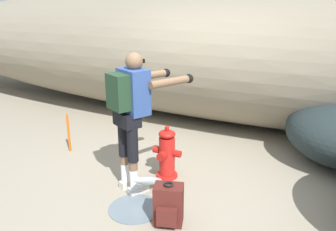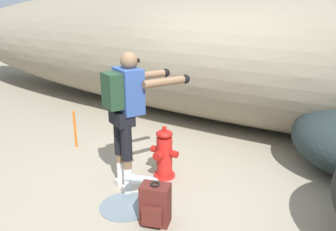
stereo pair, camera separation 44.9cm
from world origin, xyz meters
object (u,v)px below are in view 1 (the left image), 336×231
at_px(spare_backpack, 168,205).
at_px(survey_stake, 69,133).
at_px(fire_hydrant, 167,154).
at_px(utility_worker, 133,106).

xyz_separation_m(spare_backpack, survey_stake, (-2.17, 0.99, 0.08)).
distance_m(spare_backpack, survey_stake, 2.39).
height_order(spare_backpack, survey_stake, survey_stake).
xyz_separation_m(fire_hydrant, spare_backpack, (0.45, -0.90, -0.11)).
bearing_deg(survey_stake, fire_hydrant, -3.11).
distance_m(utility_worker, survey_stake, 1.77).
distance_m(fire_hydrant, utility_worker, 0.90).
distance_m(fire_hydrant, spare_backpack, 1.01).
distance_m(fire_hydrant, survey_stake, 1.72).
bearing_deg(utility_worker, fire_hydrant, -0.27).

